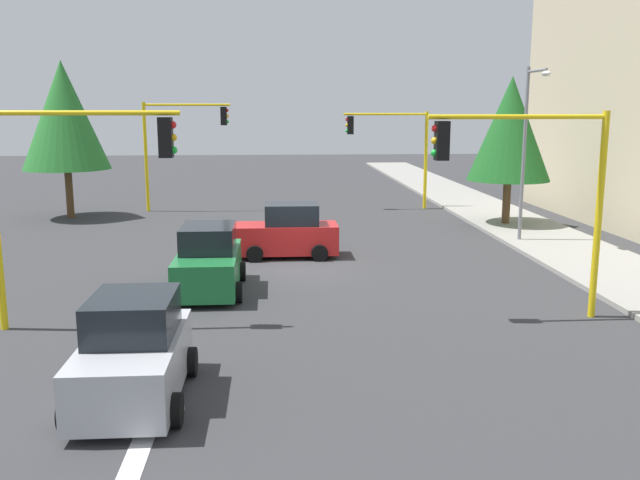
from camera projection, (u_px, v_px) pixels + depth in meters
ground_plane at (298, 269)px, 23.26m from camera, size 120.00×120.00×0.00m
sidewalk_kerb at (540, 236)px, 28.86m from camera, size 80.00×4.00×0.15m
lane_arrow_near at (149, 424)px, 11.78m from camera, size 2.40×1.10×1.10m
traffic_signal_far_right at (179, 134)px, 35.83m from camera, size 0.36×4.59×5.75m
traffic_signal_near_left at (530, 173)px, 17.05m from camera, size 0.36×4.59×5.33m
traffic_signal_near_right at (70, 173)px, 16.27m from camera, size 0.36×4.59×5.43m
traffic_signal_far_left at (392, 140)px, 36.65m from camera, size 0.36×4.59×5.27m
street_lamp_curbside at (529, 136)px, 26.60m from camera, size 2.15×0.28×7.00m
tree_opposite_side at (64, 116)px, 33.32m from camera, size 4.23×4.23×7.72m
tree_roadside_mid at (510, 129)px, 30.93m from camera, size 3.76×3.76×6.85m
car_red at (288, 233)px, 25.03m from camera, size 1.95×3.73×1.98m
car_green at (208, 262)px, 20.24m from camera, size 4.04×2.08×1.98m
car_silver at (134, 354)px, 12.62m from camera, size 3.67×2.04×1.98m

